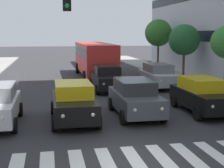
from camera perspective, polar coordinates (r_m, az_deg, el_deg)
ground_plane at (r=10.73m, az=4.08°, el=-12.88°), size 180.00×180.00×0.00m
crosswalk_markings at (r=10.73m, az=4.08°, el=-12.86°), size 7.65×2.80×0.01m
car_0 at (r=17.34m, az=14.94°, el=-1.77°), size 2.02×4.44×1.72m
car_1 at (r=16.14m, az=3.89°, el=-2.26°), size 2.02×4.44×1.72m
car_2 at (r=15.22m, az=-6.48°, el=-2.97°), size 2.02×4.44×1.72m
car_row2_0 at (r=23.13m, az=-0.88°, el=1.07°), size 2.02×4.44×1.72m
car_row2_1 at (r=24.54m, az=7.83°, el=1.43°), size 2.02×4.44×1.72m
bus_behind_traffic at (r=30.08m, az=-2.99°, el=4.68°), size 2.78×10.50×3.00m
street_tree_2 at (r=29.10m, az=12.06°, el=7.25°), size 2.60×2.60×4.48m
street_tree_3 at (r=34.90m, az=7.81°, el=8.51°), size 2.73×2.73×5.13m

